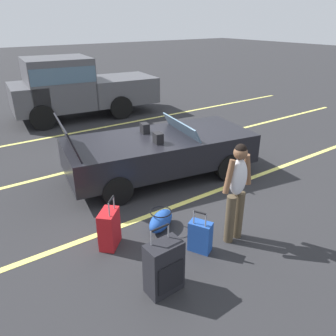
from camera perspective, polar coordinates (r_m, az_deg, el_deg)
The scene contains 11 objects.
ground_plane at distance 7.61m, azimuth -1.33°, elevation -1.24°, with size 80.00×80.00×0.00m, color #28282B.
lot_line_near at distance 6.69m, azimuth 4.93°, elevation -5.23°, with size 18.00×0.12×0.01m, color #EAE066.
lot_line_mid at distance 8.71m, azimuth -6.44°, elevation 2.04°, with size 18.00×0.12×0.01m, color #EAE066.
lot_line_far at distance 11.02m, azimuth -13.32°, elevation 6.41°, with size 18.00×0.12×0.01m, color #EAE066.
convertible_car at distance 7.45m, azimuth 0.02°, elevation 3.15°, with size 4.37×2.42×1.53m.
suitcase_large_black at distance 4.45m, azimuth -0.68°, elevation -16.78°, with size 0.49×0.32×0.95m.
suitcase_medium_bright at distance 5.31m, azimuth -10.12°, elevation -10.28°, with size 0.45×0.45×0.86m.
suitcase_small_carryon at distance 5.19m, azimuth 5.59°, elevation -11.66°, with size 0.34×0.39×0.73m.
duffel_bag at distance 5.70m, azimuth -1.24°, elevation -9.01°, with size 0.70×0.58×0.34m.
traveler_person at distance 5.17m, azimuth 11.82°, elevation -3.43°, with size 0.60×0.23×1.65m.
parked_pickup_truck_far at distance 12.35m, azimuth -15.98°, elevation 13.36°, with size 5.17×2.47×2.10m.
Camera 1 is at (-3.78, -5.71, 3.31)m, focal length 35.36 mm.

